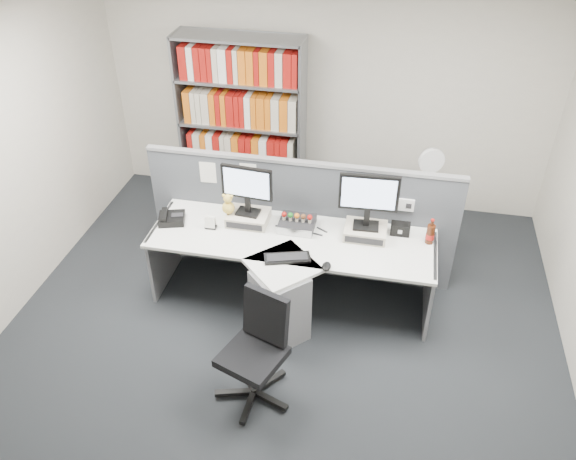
% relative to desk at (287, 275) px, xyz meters
% --- Properties ---
extents(ground, '(5.50, 5.50, 0.00)m').
position_rel_desk_xyz_m(ground, '(0.00, -0.60, -0.46)').
color(ground, '#26292D').
rests_on(ground, ground).
extents(room_shell, '(5.04, 5.54, 2.72)m').
position_rel_desk_xyz_m(room_shell, '(0.00, -0.60, 1.33)').
color(room_shell, beige).
rests_on(room_shell, ground).
extents(partition, '(3.00, 0.08, 1.27)m').
position_rel_desk_xyz_m(partition, '(0.00, 0.65, 0.19)').
color(partition, '#4B4F55').
rests_on(partition, ground).
extents(desk, '(2.60, 1.20, 0.72)m').
position_rel_desk_xyz_m(desk, '(0.00, 0.00, 0.00)').
color(desk, white).
rests_on(desk, ground).
extents(monitor_riser_left, '(0.38, 0.31, 0.10)m').
position_rel_desk_xyz_m(monitor_riser_left, '(-0.45, 0.38, 0.31)').
color(monitor_riser_left, beige).
rests_on(monitor_riser_left, desk).
extents(monitor_riser_right, '(0.38, 0.31, 0.10)m').
position_rel_desk_xyz_m(monitor_riser_right, '(0.65, 0.38, 0.31)').
color(monitor_riser_right, beige).
rests_on(monitor_riser_right, desk).
extents(monitor_left, '(0.48, 0.17, 0.49)m').
position_rel_desk_xyz_m(monitor_left, '(-0.45, 0.38, 0.66)').
color(monitor_left, black).
rests_on(monitor_left, monitor_riser_left).
extents(monitor_right, '(0.52, 0.18, 0.53)m').
position_rel_desk_xyz_m(monitor_right, '(0.65, 0.38, 0.68)').
color(monitor_right, black).
rests_on(monitor_right, monitor_riser_right).
extents(desktop_pc, '(0.32, 0.29, 0.09)m').
position_rel_desk_xyz_m(desktop_pc, '(0.02, 0.38, 0.31)').
color(desktop_pc, black).
rests_on(desktop_pc, desk).
extents(figurines, '(0.29, 0.05, 0.09)m').
position_rel_desk_xyz_m(figurines, '(0.02, 0.37, 0.40)').
color(figurines, beige).
rests_on(figurines, desktop_pc).
extents(keyboard, '(0.42, 0.26, 0.03)m').
position_rel_desk_xyz_m(keyboard, '(0.02, -0.10, 0.28)').
color(keyboard, black).
rests_on(keyboard, desk).
extents(mouse, '(0.08, 0.12, 0.05)m').
position_rel_desk_xyz_m(mouse, '(0.38, -0.16, 0.29)').
color(mouse, black).
rests_on(mouse, desk).
extents(desk_phone, '(0.29, 0.28, 0.10)m').
position_rel_desk_xyz_m(desk_phone, '(-1.16, 0.24, 0.30)').
color(desk_phone, black).
rests_on(desk_phone, desk).
extents(desk_calendar, '(0.10, 0.08, 0.13)m').
position_rel_desk_xyz_m(desk_calendar, '(-0.77, 0.22, 0.32)').
color(desk_calendar, black).
rests_on(desk_calendar, desk).
extents(plush_toy, '(0.12, 0.12, 0.20)m').
position_rel_desk_xyz_m(plush_toy, '(-0.63, 0.35, 0.45)').
color(plush_toy, gold).
rests_on(plush_toy, monitor_riser_left).
extents(speaker, '(0.17, 0.10, 0.12)m').
position_rel_desk_xyz_m(speaker, '(0.96, 0.47, 0.32)').
color(speaker, black).
rests_on(speaker, desk).
extents(cola_bottle, '(0.08, 0.08, 0.25)m').
position_rel_desk_xyz_m(cola_bottle, '(1.22, 0.39, 0.36)').
color(cola_bottle, '#3F190A').
rests_on(cola_bottle, desk).
extents(shelving_unit, '(1.41, 0.40, 2.00)m').
position_rel_desk_xyz_m(shelving_unit, '(-0.90, 1.85, 0.52)').
color(shelving_unit, gray).
rests_on(shelving_unit, ground).
extents(filing_cabinet, '(0.45, 0.61, 0.70)m').
position_rel_desk_xyz_m(filing_cabinet, '(1.20, 1.40, -0.11)').
color(filing_cabinet, gray).
rests_on(filing_cabinet, ground).
extents(desk_fan, '(0.26, 0.16, 0.45)m').
position_rel_desk_xyz_m(desk_fan, '(1.20, 1.40, 0.53)').
color(desk_fan, white).
rests_on(desk_fan, filing_cabinet).
extents(office_chair, '(0.62, 0.62, 0.93)m').
position_rel_desk_xyz_m(office_chair, '(-0.04, -0.94, 0.04)').
color(office_chair, silver).
rests_on(office_chair, ground).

